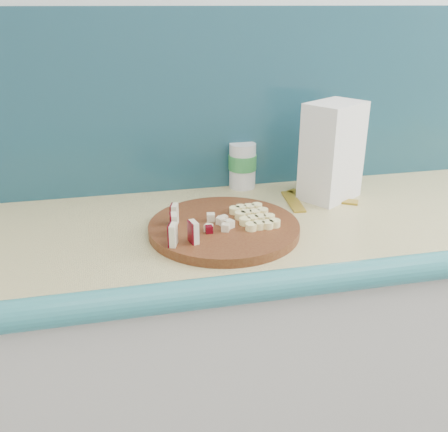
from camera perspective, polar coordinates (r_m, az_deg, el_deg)
kitchen_counter at (r=1.63m, az=16.94°, el=-14.23°), size 2.20×0.63×0.91m
backsplash at (r=1.58m, az=14.91°, el=13.09°), size 2.20×0.02×0.50m
cutting_board at (r=1.19m, az=0.00°, el=-1.38°), size 0.40×0.40×0.02m
apple_wedges at (r=1.12m, az=-5.24°, el=-1.17°), size 0.07×0.14×0.05m
apple_chunks at (r=1.18m, az=-1.04°, el=-0.64°), size 0.05×0.06×0.02m
banana_slices at (r=1.21m, az=3.47°, el=-0.04°), size 0.10×0.14×0.02m
flour_bag at (r=1.40m, az=12.26°, el=7.21°), size 0.19×0.18×0.27m
canister at (r=1.47m, az=2.12°, el=5.88°), size 0.08×0.08×0.13m
banana_peel at (r=1.41m, az=9.93°, el=1.87°), size 0.20×0.17×0.01m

